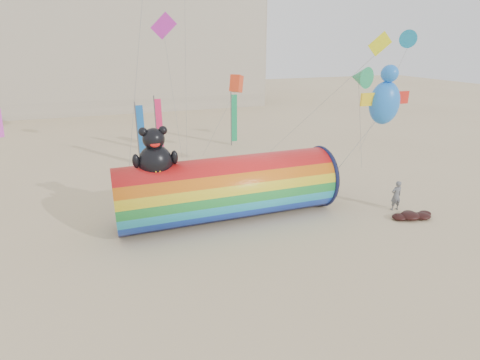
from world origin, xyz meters
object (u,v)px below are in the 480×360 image
object	(u,v)px
hotel_building	(52,36)
windsock_assembly	(228,187)
fabric_bundle	(412,216)
kite_handler	(396,196)

from	to	relation	value
hotel_building	windsock_assembly	xyz separation A→B (m)	(11.95, -43.92, -8.42)
fabric_bundle	kite_handler	bearing A→B (deg)	96.53
kite_handler	fabric_bundle	world-z (taller)	kite_handler
kite_handler	hotel_building	bearing A→B (deg)	-61.47
hotel_building	windsock_assembly	size ratio (longest dim) A/B	4.89
windsock_assembly	kite_handler	xyz separation A→B (m)	(9.80, -2.47, -0.96)
kite_handler	fabric_bundle	bearing A→B (deg)	99.95
windsock_assembly	kite_handler	world-z (taller)	windsock_assembly
kite_handler	windsock_assembly	bearing A→B (deg)	-10.72
hotel_building	windsock_assembly	bearing A→B (deg)	-74.78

